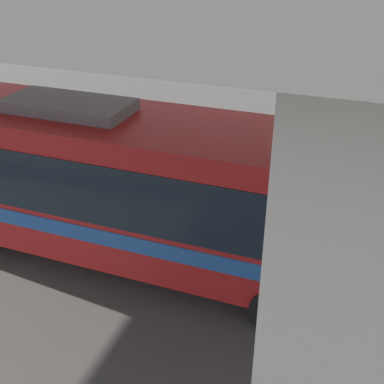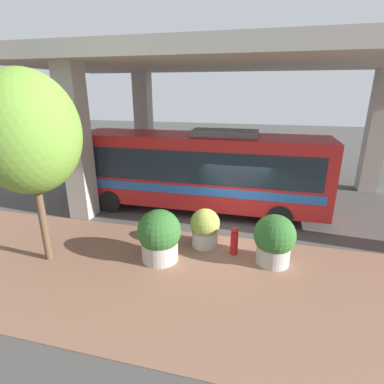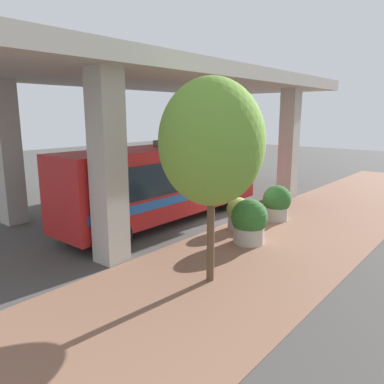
% 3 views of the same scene
% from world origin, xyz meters
% --- Properties ---
extents(ground_plane, '(80.00, 80.00, 0.00)m').
position_xyz_m(ground_plane, '(0.00, 0.00, 0.00)').
color(ground_plane, '#474442').
rests_on(ground_plane, ground).
extents(sidewalk_strip, '(6.00, 40.00, 0.02)m').
position_xyz_m(sidewalk_strip, '(-3.00, 0.00, 0.01)').
color(sidewalk_strip, '#845B47').
rests_on(sidewalk_strip, ground).
extents(overpass, '(9.40, 20.99, 6.86)m').
position_xyz_m(overpass, '(4.00, 0.00, 6.06)').
color(overpass, '#ADA89E').
rests_on(overpass, ground).
extents(bus, '(2.62, 10.85, 3.68)m').
position_xyz_m(bus, '(2.35, 1.79, 1.99)').
color(bus, '#B21E1E').
rests_on(bus, ground).
extents(fire_hydrant, '(0.52, 0.25, 0.99)m').
position_xyz_m(fire_hydrant, '(-1.19, -0.23, 0.50)').
color(fire_hydrant, '#B21919').
rests_on(fire_hydrant, ground).
extents(planter_front, '(1.03, 1.03, 1.39)m').
position_xyz_m(planter_front, '(-0.86, 0.83, 0.70)').
color(planter_front, '#ADA89E').
rests_on(planter_front, ground).
extents(planter_middle, '(1.29, 1.29, 1.65)m').
position_xyz_m(planter_middle, '(-1.44, -1.49, 0.83)').
color(planter_middle, '#ADA89E').
rests_on(planter_middle, ground).
extents(planter_back, '(1.39, 1.39, 1.73)m').
position_xyz_m(planter_back, '(-2.12, 2.05, 0.86)').
color(planter_back, '#ADA89E').
rests_on(planter_back, ground).
extents(street_tree_near, '(2.95, 2.95, 5.86)m').
position_xyz_m(street_tree_near, '(-2.96, 5.59, 4.08)').
color(street_tree_near, brown).
rests_on(street_tree_near, ground).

